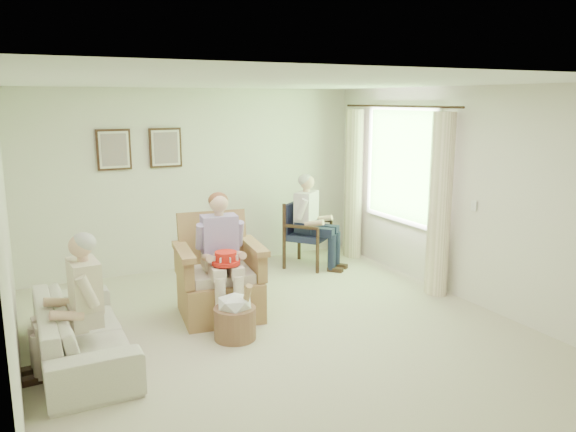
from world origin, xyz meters
The scene contains 19 objects.
floor centered at (0.00, 0.00, 0.00)m, with size 5.50×5.50×0.00m, color beige.
back_wall centered at (0.00, 2.75, 1.30)m, with size 5.00×0.04×2.60m, color silver.
front_wall centered at (0.00, -2.75, 1.30)m, with size 5.00×0.04×2.60m, color silver.
left_wall centered at (-2.50, 0.00, 1.30)m, with size 0.04×5.50×2.60m, color silver.
right_wall centered at (2.50, 0.00, 1.30)m, with size 0.04×5.50×2.60m, color silver.
ceiling centered at (0.00, 0.00, 2.60)m, with size 5.00×5.50×0.02m, color white.
window centered at (2.46, 1.20, 1.58)m, with size 0.13×2.50×1.63m.
curtain_left centered at (2.33, 0.22, 1.15)m, with size 0.34×0.34×2.30m, color #F7E0C1.
curtain_right centered at (2.33, 2.18, 1.15)m, with size 0.34×0.34×2.30m, color #F7E0C1.
framed_print_left centered at (-1.15, 2.71, 1.78)m, with size 0.45×0.05×0.55m.
framed_print_right centered at (-0.45, 2.71, 1.78)m, with size 0.45×0.05×0.55m.
wicker_armchair centered at (-0.40, 0.77, 0.37)m, with size 0.91×0.90×1.16m.
wood_armchair centered at (1.44, 2.10, 0.52)m, with size 0.61×0.58×0.94m.
sofa centered at (-1.95, 0.26, 0.29)m, with size 0.77×1.97×0.58m, color beige.
person_wicker centered at (-0.40, 0.61, 0.84)m, with size 0.40×0.62×1.41m.
person_dark centered at (1.44, 1.94, 0.79)m, with size 0.40×0.63×1.35m.
person_sofa centered at (-1.95, 0.05, 0.70)m, with size 0.42×0.62×1.25m.
red_hat centered at (-0.43, 0.41, 0.76)m, with size 0.30×0.30×0.14m.
hatbox centered at (-0.48, 0.05, 0.25)m, with size 0.57×0.57×0.64m.
Camera 1 is at (-2.42, -5.08, 2.44)m, focal length 35.00 mm.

